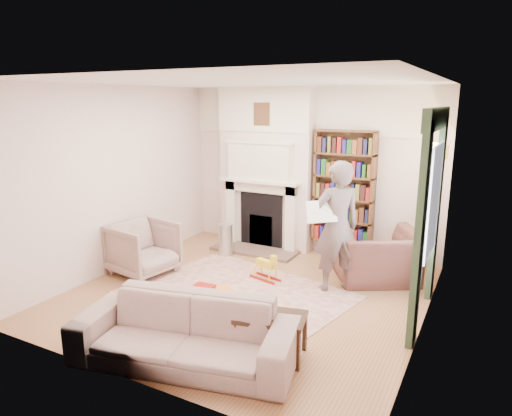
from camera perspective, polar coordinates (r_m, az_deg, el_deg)
The scene contains 25 objects.
floor at distance 6.35m, azimuth -1.07°, elevation -10.63°, with size 4.50×4.50×0.00m, color #8E5B39.
ceiling at distance 5.81m, azimuth -1.19°, elevation 15.54°, with size 4.50×4.50×0.00m, color white.
wall_back at distance 7.93m, azimuth 6.77°, elevation 4.70°, with size 4.50×4.50×0.00m, color silver.
wall_front at distance 4.15m, azimuth -16.33°, elevation -3.67°, with size 4.50×4.50×0.00m, color silver.
wall_left at distance 7.26m, azimuth -16.90°, elevation 3.42°, with size 4.50×4.50×0.00m, color silver.
wall_right at distance 5.24m, azimuth 20.96°, elevation -0.53°, with size 4.50×4.50×0.00m, color silver.
fireplace at distance 8.05m, azimuth 1.25°, elevation 4.82°, with size 1.70×0.58×2.80m.
bookcase at distance 7.64m, azimuth 10.92°, elevation 2.51°, with size 1.00×0.24×1.85m, color brown.
window at distance 5.62m, azimuth 21.37°, elevation 0.84°, with size 0.02×0.90×1.30m, color silver.
curtain_left at distance 5.01m, azimuth 19.76°, elevation -3.43°, with size 0.07×0.32×2.40m, color #29402B.
curtain_right at distance 6.36m, azimuth 21.63°, elevation -0.13°, with size 0.07×0.32×2.40m, color #29402B.
pelmet at distance 5.51m, azimuth 21.72°, elevation 10.37°, with size 0.09×1.70×0.24m, color #29402B.
wall_sconce at distance 6.66m, azimuth 21.08°, elevation 6.61°, with size 0.20×0.24×0.24m, color gold, non-canonical shape.
rug at distance 6.30m, azimuth -2.54°, elevation -10.76°, with size 2.80×2.16×0.01m, color beige.
armchair_reading at distance 6.87m, azimuth 15.01°, elevation -5.83°, with size 1.16×1.01×0.75m, color #4C2A28.
armchair_left at distance 7.12m, azimuth -13.89°, elevation -4.90°, with size 0.85×0.87×0.79m, color #BBAB9A.
sofa at distance 4.76m, azimuth -8.90°, elevation -15.11°, with size 2.21×0.87×0.65m, color #B4A594.
man_reading at distance 6.27m, azimuth 10.04°, elevation -2.34°, with size 0.66×0.43×1.81m, color #5F4F4C.
newspaper at distance 6.07m, azimuth 8.20°, elevation -0.44°, with size 0.42×0.02×0.29m, color white.
coffee_table at distance 4.85m, azimuth 1.85°, elevation -15.64°, with size 0.70×0.45×0.45m, color #331F12, non-canonical shape.
paraffin_heater at distance 7.76m, azimuth -3.83°, elevation -3.95°, with size 0.24×0.24×0.55m, color #B9BCC2.
rocking_horse at distance 6.71m, azimuth 1.17°, elevation -7.34°, with size 0.47×0.19×0.41m, color yellow, non-canonical shape.
board_game at distance 6.39m, azimuth -9.63°, elevation -10.38°, with size 0.36×0.36×0.03m, color gold.
game_box_lid at distance 6.49m, azimuth -6.53°, elevation -9.79°, with size 0.29×0.19×0.05m, color maroon.
comic_annuals at distance 6.05m, azimuth -1.17°, elevation -11.67°, with size 1.08×0.71×0.02m.
Camera 1 is at (2.81, -5.08, 2.57)m, focal length 32.00 mm.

